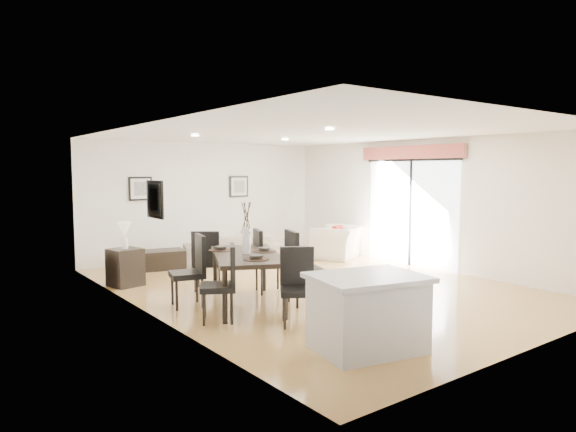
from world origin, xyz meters
TOP-DOWN VIEW (x-y plane):
  - ground at (0.00, 0.00)m, footprint 8.00×8.00m
  - wall_back at (0.00, 4.00)m, footprint 6.00×0.04m
  - wall_front at (0.00, -4.00)m, footprint 6.00×0.04m
  - wall_left at (-3.00, 0.00)m, footprint 0.04×8.00m
  - wall_right at (3.00, 0.00)m, footprint 0.04×8.00m
  - ceiling at (0.00, 0.00)m, footprint 6.00×8.00m
  - sofa at (0.04, 2.85)m, footprint 2.25×1.50m
  - armchair at (2.34, 1.92)m, footprint 1.48×1.42m
  - courtyard_plant_a at (5.42, -0.11)m, footprint 0.61×0.54m
  - courtyard_plant_b at (5.77, 1.32)m, footprint 0.52×0.52m
  - dining_table at (-1.63, -0.40)m, footprint 1.65×2.12m
  - dining_chair_wnear at (-2.31, -0.92)m, footprint 0.64×0.64m
  - dining_chair_wfar at (-2.30, 0.05)m, footprint 0.59×0.59m
  - dining_chair_enear at (-0.96, -0.85)m, footprint 0.65×0.65m
  - dining_chair_efar at (-0.95, 0.10)m, footprint 0.62×0.62m
  - dining_chair_head at (-1.58, -1.60)m, footprint 0.64×0.64m
  - dining_chair_foot at (-1.68, 0.79)m, footprint 0.65×0.65m
  - vase at (-1.63, -0.40)m, footprint 0.86×1.40m
  - coffee_table at (-1.54, 3.12)m, footprint 1.08×0.77m
  - side_table at (-2.66, 2.00)m, footprint 0.59×0.59m
  - table_lamp at (-2.66, 2.00)m, footprint 0.25×0.25m
  - cushion at (2.23, 1.81)m, footprint 0.37×0.24m
  - kitchen_island at (-1.57, -2.89)m, footprint 1.41×1.19m
  - bar_stool at (-0.72, -2.89)m, footprint 0.33×0.33m
  - framed_print_back_left at (-1.60, 3.97)m, footprint 0.52×0.04m
  - framed_print_back_right at (0.90, 3.97)m, footprint 0.52×0.04m
  - framed_print_left_wall at (-2.97, -0.20)m, footprint 0.04×0.52m
  - sliding_door at (2.96, 0.30)m, footprint 0.12×2.70m
  - courtyard at (6.16, 0.87)m, footprint 6.00×6.00m

SIDE VIEW (x-z plane):
  - ground at x=0.00m, z-range 0.00..0.00m
  - coffee_table at x=-1.54m, z-range 0.00..0.39m
  - sofa at x=0.04m, z-range 0.00..0.61m
  - courtyard_plant_a at x=5.42m, z-range 0.00..0.64m
  - side_table at x=-2.66m, z-range 0.00..0.67m
  - courtyard_plant_b at x=5.77m, z-range 0.00..0.74m
  - armchair at x=2.34m, z-range 0.00..0.74m
  - kitchen_island at x=-1.57m, z-range 0.01..0.87m
  - dining_chair_head at x=-1.58m, z-range 0.06..1.08m
  - dining_chair_foot at x=-1.68m, z-range 0.06..1.09m
  - dining_chair_wnear at x=-2.31m, z-range 0.06..1.11m
  - dining_chair_efar at x=-0.95m, z-range 0.06..1.13m
  - cushion at x=2.23m, z-range 0.43..0.78m
  - dining_chair_wfar at x=-2.30m, z-range 0.06..1.14m
  - bar_stool at x=-0.72m, z-range 0.26..0.99m
  - dining_chair_enear at x=-0.96m, z-range 0.07..1.21m
  - dining_table at x=-1.63m, z-range 0.32..1.11m
  - courtyard at x=6.16m, z-range -0.08..1.92m
  - table_lamp at x=-2.66m, z-range 0.74..1.21m
  - vase at x=-1.63m, z-range 0.75..1.54m
  - wall_back at x=0.00m, z-range 0.00..2.70m
  - wall_front at x=0.00m, z-range 0.00..2.70m
  - wall_left at x=-3.00m, z-range 0.00..2.70m
  - wall_right at x=3.00m, z-range 0.00..2.70m
  - framed_print_back_left at x=-1.60m, z-range 1.39..1.91m
  - framed_print_back_right at x=0.90m, z-range 1.39..1.91m
  - framed_print_left_wall at x=-2.97m, z-range 1.39..1.91m
  - sliding_door at x=2.96m, z-range 0.38..2.95m
  - ceiling at x=0.00m, z-range 2.69..2.71m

